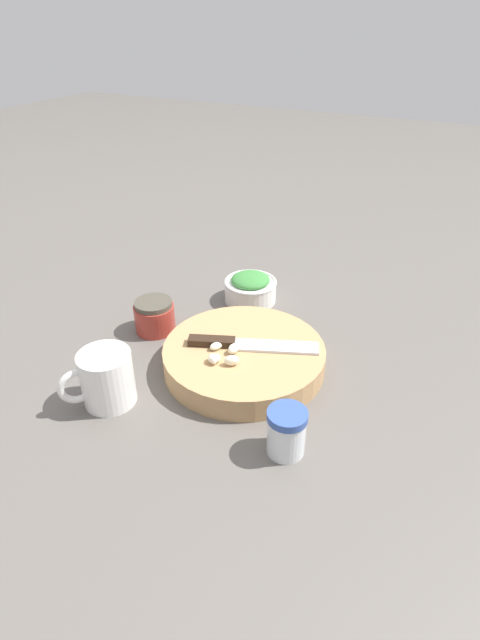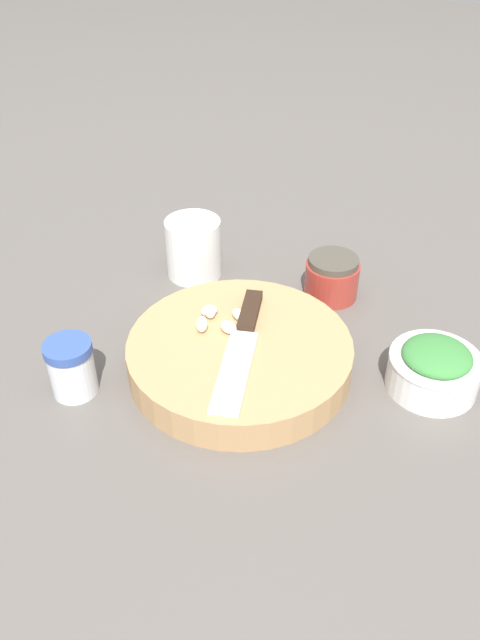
{
  "view_description": "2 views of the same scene",
  "coord_description": "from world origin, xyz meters",
  "px_view_note": "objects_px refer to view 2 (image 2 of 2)",
  "views": [
    {
      "loc": [
        -0.6,
        -0.35,
        0.54
      ],
      "look_at": [
        0.04,
        -0.03,
        0.09
      ],
      "focal_mm": 28.0,
      "sensor_mm": 36.0,
      "label": 1
    },
    {
      "loc": [
        0.35,
        -0.55,
        0.53
      ],
      "look_at": [
        0.02,
        -0.02,
        0.06
      ],
      "focal_mm": 35.0,
      "sensor_mm": 36.0,
      "label": 2
    }
  ],
  "objects_px": {
    "coffee_mug": "(193,247)",
    "cutting_board": "(240,355)",
    "chef_knife": "(243,340)",
    "spice_jar": "(72,368)",
    "herb_bowl": "(434,368)",
    "honey_jar": "(332,277)",
    "garlic_cloves": "(217,318)"
  },
  "relations": [
    {
      "from": "coffee_mug",
      "to": "cutting_board",
      "type": "bearing_deg",
      "value": -40.5
    },
    {
      "from": "chef_knife",
      "to": "coffee_mug",
      "type": "bearing_deg",
      "value": -61.95
    },
    {
      "from": "cutting_board",
      "to": "spice_jar",
      "type": "relative_size",
      "value": 3.87
    },
    {
      "from": "spice_jar",
      "to": "coffee_mug",
      "type": "bearing_deg",
      "value": 96.1
    },
    {
      "from": "cutting_board",
      "to": "coffee_mug",
      "type": "relative_size",
      "value": 2.61
    },
    {
      "from": "herb_bowl",
      "to": "coffee_mug",
      "type": "bearing_deg",
      "value": 171.62
    },
    {
      "from": "cutting_board",
      "to": "honey_jar",
      "type": "bearing_deg",
      "value": 82.35
    },
    {
      "from": "garlic_cloves",
      "to": "honey_jar",
      "type": "xyz_separation_m",
      "value": [
        0.07,
        0.19,
        -0.02
      ]
    },
    {
      "from": "herb_bowl",
      "to": "coffee_mug",
      "type": "xyz_separation_m",
      "value": [
        -0.4,
        0.06,
        0.02
      ]
    },
    {
      "from": "cutting_board",
      "to": "coffee_mug",
      "type": "bearing_deg",
      "value": 139.5
    },
    {
      "from": "herb_bowl",
      "to": "spice_jar",
      "type": "xyz_separation_m",
      "value": [
        -0.37,
        -0.24,
        0.01
      ]
    },
    {
      "from": "spice_jar",
      "to": "honey_jar",
      "type": "height_order",
      "value": "spice_jar"
    },
    {
      "from": "garlic_cloves",
      "to": "spice_jar",
      "type": "xyz_separation_m",
      "value": [
        -0.1,
        -0.16,
        -0.01
      ]
    },
    {
      "from": "chef_knife",
      "to": "spice_jar",
      "type": "height_order",
      "value": "spice_jar"
    },
    {
      "from": "chef_knife",
      "to": "spice_jar",
      "type": "bearing_deg",
      "value": 20.85
    },
    {
      "from": "spice_jar",
      "to": "honey_jar",
      "type": "xyz_separation_m",
      "value": [
        0.18,
        0.35,
        -0.01
      ]
    },
    {
      "from": "spice_jar",
      "to": "coffee_mug",
      "type": "xyz_separation_m",
      "value": [
        -0.03,
        0.29,
        0.01
      ]
    },
    {
      "from": "chef_knife",
      "to": "coffee_mug",
      "type": "xyz_separation_m",
      "value": [
        -0.18,
        0.15,
        -0.0
      ]
    },
    {
      "from": "chef_knife",
      "to": "coffee_mug",
      "type": "height_order",
      "value": "coffee_mug"
    },
    {
      "from": "cutting_board",
      "to": "spice_jar",
      "type": "bearing_deg",
      "value": -136.33
    },
    {
      "from": "cutting_board",
      "to": "honey_jar",
      "type": "height_order",
      "value": "honey_jar"
    },
    {
      "from": "chef_knife",
      "to": "garlic_cloves",
      "type": "relative_size",
      "value": 2.92
    },
    {
      "from": "cutting_board",
      "to": "garlic_cloves",
      "type": "xyz_separation_m",
      "value": [
        -0.04,
        0.02,
        0.03
      ]
    },
    {
      "from": "garlic_cloves",
      "to": "spice_jar",
      "type": "bearing_deg",
      "value": -122.99
    },
    {
      "from": "cutting_board",
      "to": "spice_jar",
      "type": "xyz_separation_m",
      "value": [
        -0.15,
        -0.14,
        0.02
      ]
    },
    {
      "from": "garlic_cloves",
      "to": "coffee_mug",
      "type": "bearing_deg",
      "value": 134.72
    },
    {
      "from": "honey_jar",
      "to": "garlic_cloves",
      "type": "bearing_deg",
      "value": -110.86
    },
    {
      "from": "chef_knife",
      "to": "herb_bowl",
      "type": "height_order",
      "value": "herb_bowl"
    },
    {
      "from": "cutting_board",
      "to": "chef_knife",
      "type": "relative_size",
      "value": 1.29
    },
    {
      "from": "chef_knife",
      "to": "honey_jar",
      "type": "bearing_deg",
      "value": -118.74
    },
    {
      "from": "cutting_board",
      "to": "spice_jar",
      "type": "distance_m",
      "value": 0.21
    },
    {
      "from": "coffee_mug",
      "to": "honey_jar",
      "type": "height_order",
      "value": "coffee_mug"
    }
  ]
}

